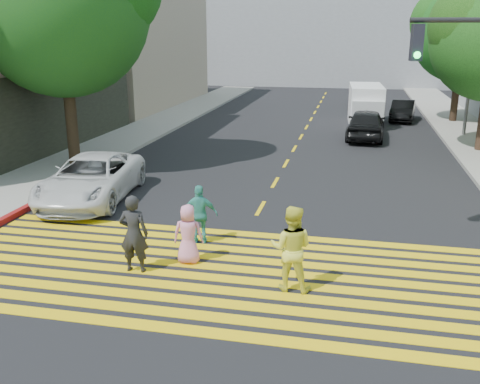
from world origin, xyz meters
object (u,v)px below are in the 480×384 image
(pedestrian_woman, at_px, (291,248))
(silver_car, at_px, (364,97))
(white_van, at_px, (366,106))
(white_sedan, at_px, (91,179))
(pedestrian_extra, at_px, (200,214))
(dark_car_near, at_px, (366,124))
(pedestrian_man, at_px, (134,234))
(pedestrian_child, at_px, (188,234))
(dark_car_parked, at_px, (403,111))
(tree_right_far, at_px, (465,27))

(pedestrian_woman, distance_m, silver_car, 30.59)
(white_van, bearing_deg, pedestrian_woman, -97.16)
(white_sedan, relative_size, white_van, 1.06)
(pedestrian_extra, distance_m, dark_car_near, 15.79)
(pedestrian_man, bearing_deg, pedestrian_woman, 173.72)
(white_sedan, distance_m, dark_car_near, 15.15)
(pedestrian_child, bearing_deg, white_sedan, -50.23)
(silver_car, xyz_separation_m, white_van, (0.03, -8.79, 0.47))
(pedestrian_child, relative_size, pedestrian_extra, 0.93)
(pedestrian_woman, bearing_deg, pedestrian_child, -16.09)
(dark_car_parked, bearing_deg, white_sedan, -112.34)
(tree_right_far, distance_m, white_sedan, 23.67)
(dark_car_near, height_order, white_van, white_van)
(tree_right_far, distance_m, dark_car_parked, 5.69)
(silver_car, bearing_deg, white_sedan, 70.35)
(white_sedan, relative_size, dark_car_near, 1.13)
(pedestrian_man, distance_m, dark_car_near, 17.93)
(pedestrian_woman, xyz_separation_m, dark_car_parked, (3.94, 23.75, -0.30))
(pedestrian_man, relative_size, pedestrian_woman, 0.98)
(tree_right_far, xyz_separation_m, dark_car_parked, (-2.96, 0.31, -4.85))
(pedestrian_man, relative_size, dark_car_near, 0.40)
(tree_right_far, distance_m, pedestrian_extra, 23.83)
(pedestrian_woman, xyz_separation_m, silver_car, (1.65, 30.55, -0.31))
(pedestrian_extra, bearing_deg, white_van, -114.60)
(tree_right_far, height_order, pedestrian_woman, tree_right_far)
(pedestrian_woman, bearing_deg, pedestrian_extra, -36.36)
(pedestrian_extra, xyz_separation_m, white_van, (4.26, 19.67, 0.31))
(tree_right_far, relative_size, pedestrian_woman, 4.42)
(tree_right_far, distance_m, silver_car, 10.09)
(pedestrian_child, distance_m, silver_car, 29.99)
(pedestrian_woman, xyz_separation_m, pedestrian_child, (-2.49, 0.85, -0.21))
(pedestrian_child, distance_m, dark_car_parked, 23.79)
(white_sedan, height_order, silver_car, white_sedan)
(pedestrian_extra, height_order, white_sedan, pedestrian_extra)
(pedestrian_child, xyz_separation_m, white_van, (4.18, 20.91, 0.36))
(tree_right_far, xyz_separation_m, pedestrian_man, (-10.43, -23.30, -4.57))
(pedestrian_woman, xyz_separation_m, pedestrian_extra, (-2.57, 2.08, -0.15))
(pedestrian_man, height_order, pedestrian_child, pedestrian_man)
(pedestrian_man, height_order, pedestrian_extra, pedestrian_man)
(pedestrian_man, distance_m, white_van, 22.24)
(pedestrian_woman, height_order, pedestrian_extra, pedestrian_woman)
(pedestrian_man, bearing_deg, silver_car, -103.74)
(pedestrian_woman, distance_m, pedestrian_extra, 3.31)
(white_sedan, distance_m, silver_car, 27.09)
(silver_car, relative_size, white_van, 0.85)
(tree_right_far, height_order, white_sedan, tree_right_far)
(white_sedan, relative_size, dark_car_parked, 1.37)
(silver_car, height_order, dark_car_parked, dark_car_parked)
(pedestrian_woman, relative_size, dark_car_parked, 0.49)
(pedestrian_man, bearing_deg, dark_car_near, -110.97)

